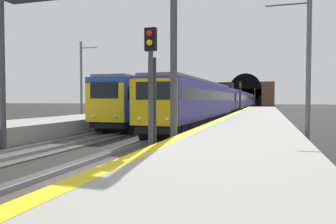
{
  "coord_description": "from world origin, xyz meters",
  "views": [
    {
      "loc": [
        -9.36,
        -5.46,
        2.4
      ],
      "look_at": [
        12.67,
        1.21,
        1.51
      ],
      "focal_mm": 35.2,
      "sensor_mm": 36.0,
      "label": 1
    }
  ],
  "objects_px": {
    "train_main_approaching": "(234,100)",
    "overhead_signal_gantry": "(80,21)",
    "catenary_mast_near": "(308,69)",
    "railway_signal_far": "(255,96)",
    "catenary_mast_far": "(82,82)",
    "railway_signal_near": "(151,87)",
    "railway_signal_mid": "(240,95)",
    "train_adjacent_platform": "(181,100)"
  },
  "relations": [
    {
      "from": "train_main_approaching",
      "to": "catenary_mast_near",
      "type": "distance_m",
      "value": 40.99
    },
    {
      "from": "train_adjacent_platform",
      "to": "overhead_signal_gantry",
      "type": "xyz_separation_m",
      "value": [
        -26.71,
        -2.37,
        3.5
      ]
    },
    {
      "from": "catenary_mast_near",
      "to": "catenary_mast_far",
      "type": "height_order",
      "value": "catenary_mast_far"
    },
    {
      "from": "catenary_mast_far",
      "to": "overhead_signal_gantry",
      "type": "bearing_deg",
      "value": -148.55
    },
    {
      "from": "overhead_signal_gantry",
      "to": "railway_signal_near",
      "type": "bearing_deg",
      "value": -120.45
    },
    {
      "from": "railway_signal_near",
      "to": "overhead_signal_gantry",
      "type": "relative_size",
      "value": 0.54
    },
    {
      "from": "train_adjacent_platform",
      "to": "railway_signal_mid",
      "type": "height_order",
      "value": "railway_signal_mid"
    },
    {
      "from": "railway_signal_near",
      "to": "catenary_mast_far",
      "type": "xyz_separation_m",
      "value": [
        18.12,
        13.73,
        1.29
      ]
    },
    {
      "from": "overhead_signal_gantry",
      "to": "catenary_mast_near",
      "type": "relative_size",
      "value": 1.18
    },
    {
      "from": "railway_signal_mid",
      "to": "catenary_mast_far",
      "type": "distance_m",
      "value": 23.35
    },
    {
      "from": "railway_signal_mid",
      "to": "catenary_mast_near",
      "type": "height_order",
      "value": "catenary_mast_near"
    },
    {
      "from": "overhead_signal_gantry",
      "to": "railway_signal_far",
      "type": "bearing_deg",
      "value": -2.66
    },
    {
      "from": "train_main_approaching",
      "to": "railway_signal_mid",
      "type": "relative_size",
      "value": 16.44
    },
    {
      "from": "train_adjacent_platform",
      "to": "catenary_mast_far",
      "type": "height_order",
      "value": "catenary_mast_far"
    },
    {
      "from": "railway_signal_far",
      "to": "overhead_signal_gantry",
      "type": "height_order",
      "value": "overhead_signal_gantry"
    },
    {
      "from": "overhead_signal_gantry",
      "to": "train_adjacent_platform",
      "type": "bearing_deg",
      "value": 5.06
    },
    {
      "from": "train_adjacent_platform",
      "to": "overhead_signal_gantry",
      "type": "height_order",
      "value": "overhead_signal_gantry"
    },
    {
      "from": "railway_signal_far",
      "to": "overhead_signal_gantry",
      "type": "bearing_deg",
      "value": -2.66
    },
    {
      "from": "railway_signal_far",
      "to": "overhead_signal_gantry",
      "type": "distance_m",
      "value": 89.21
    },
    {
      "from": "train_main_approaching",
      "to": "railway_signal_near",
      "type": "distance_m",
      "value": 46.55
    },
    {
      "from": "overhead_signal_gantry",
      "to": "catenary_mast_far",
      "type": "bearing_deg",
      "value": 31.45
    },
    {
      "from": "catenary_mast_near",
      "to": "catenary_mast_far",
      "type": "distance_m",
      "value": 22.59
    },
    {
      "from": "railway_signal_far",
      "to": "catenary_mast_near",
      "type": "bearing_deg",
      "value": 3.66
    },
    {
      "from": "train_adjacent_platform",
      "to": "catenary_mast_near",
      "type": "distance_m",
      "value": 25.91
    },
    {
      "from": "railway_signal_near",
      "to": "catenary_mast_far",
      "type": "bearing_deg",
      "value": -142.85
    },
    {
      "from": "overhead_signal_gantry",
      "to": "railway_signal_mid",
      "type": "bearing_deg",
      "value": -6.82
    },
    {
      "from": "train_main_approaching",
      "to": "railway_signal_mid",
      "type": "bearing_deg",
      "value": 12.0
    },
    {
      "from": "train_main_approaching",
      "to": "railway_signal_mid",
      "type": "height_order",
      "value": "railway_signal_mid"
    },
    {
      "from": "railway_signal_near",
      "to": "catenary_mast_near",
      "type": "height_order",
      "value": "catenary_mast_near"
    },
    {
      "from": "catenary_mast_near",
      "to": "train_adjacent_platform",
      "type": "bearing_deg",
      "value": 27.53
    },
    {
      "from": "railway_signal_far",
      "to": "train_adjacent_platform",
      "type": "bearing_deg",
      "value": -5.95
    },
    {
      "from": "train_main_approaching",
      "to": "overhead_signal_gantry",
      "type": "xyz_separation_m",
      "value": [
        -44.09,
        2.37,
        3.59
      ]
    },
    {
      "from": "railway_signal_near",
      "to": "overhead_signal_gantry",
      "type": "xyz_separation_m",
      "value": [
        2.43,
        4.13,
        3.01
      ]
    },
    {
      "from": "railway_signal_far",
      "to": "catenary_mast_far",
      "type": "relative_size",
      "value": 0.74
    },
    {
      "from": "train_main_approaching",
      "to": "catenary_mast_far",
      "type": "distance_m",
      "value": 30.87
    },
    {
      "from": "railway_signal_far",
      "to": "overhead_signal_gantry",
      "type": "relative_size",
      "value": 0.68
    },
    {
      "from": "train_main_approaching",
      "to": "catenary_mast_near",
      "type": "bearing_deg",
      "value": 11.66
    },
    {
      "from": "railway_signal_near",
      "to": "railway_signal_far",
      "type": "height_order",
      "value": "railway_signal_far"
    },
    {
      "from": "railway_signal_mid",
      "to": "railway_signal_near",
      "type": "bearing_deg",
      "value": 0.0
    },
    {
      "from": "train_main_approaching",
      "to": "railway_signal_near",
      "type": "bearing_deg",
      "value": 3.68
    },
    {
      "from": "railway_signal_mid",
      "to": "railway_signal_far",
      "type": "xyz_separation_m",
      "value": [
        54.54,
        0.0,
        0.53
      ]
    },
    {
      "from": "railway_signal_far",
      "to": "overhead_signal_gantry",
      "type": "xyz_separation_m",
      "value": [
        -89.09,
        4.13,
        2.27
      ]
    }
  ]
}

